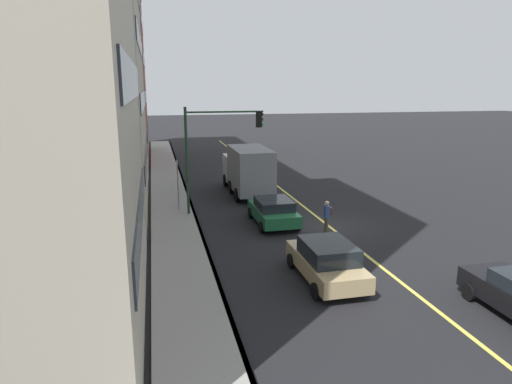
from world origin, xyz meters
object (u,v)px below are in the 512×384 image
Objects in this scene: truck_gray at (248,169)px; traffic_light_mast at (216,142)px; car_tan at (327,261)px; pedestrian_with_backpack at (327,215)px; car_green at (273,211)px; street_sign_post at (178,181)px.

traffic_light_mast reaches higher than truck_gray.
car_tan is 0.70× the size of traffic_light_mast.
car_tan is 5.75m from pedestrian_with_backpack.
car_tan is 14.68m from truck_gray.
car_green is at bearing 0.71° from car_tan.
car_green is 0.67× the size of traffic_light_mast.
traffic_light_mast is (4.75, 4.96, 3.29)m from pedestrian_with_backpack.
pedestrian_with_backpack is at bearing -132.99° from car_green.
street_sign_post is at bearing 124.59° from truck_gray.
car_tan is 0.62× the size of truck_gray.
street_sign_post is at bearing 62.39° from traffic_light_mast.
truck_gray is at bearing -55.41° from street_sign_post.
car_tan is 2.57× the size of pedestrian_with_backpack.
pedestrian_with_backpack is 7.61m from traffic_light_mast.
traffic_light_mast reaches higher than car_tan.
car_green is at bearing -127.82° from street_sign_post.
truck_gray is at bearing 12.75° from pedestrian_with_backpack.
pedestrian_with_backpack is at bearing -167.25° from truck_gray.
car_tan is at bearing -164.46° from traffic_light_mast.
truck_gray is 2.23× the size of street_sign_post.
traffic_light_mast is 1.99× the size of street_sign_post.
car_tan is 1.05× the size of car_green.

